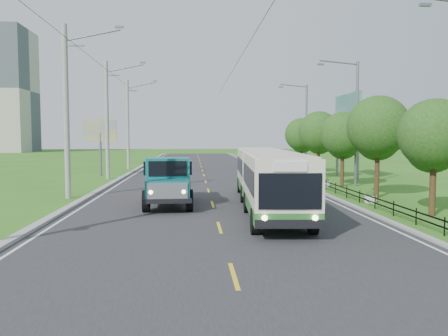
{
  "coord_description": "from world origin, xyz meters",
  "views": [
    {
      "loc": [
        -1.04,
        -16.9,
        3.55
      ],
      "look_at": [
        0.65,
        6.62,
        1.9
      ],
      "focal_mm": 35.0,
      "sensor_mm": 36.0,
      "label": 1
    }
  ],
  "objects": [
    {
      "name": "bus",
      "position": [
        2.66,
        4.63,
        1.7
      ],
      "size": [
        3.27,
        14.73,
        2.82
      ],
      "rotation": [
        0.0,
        0.0,
        -0.06
      ],
      "color": "#2B6A2A",
      "rests_on": "ground"
    },
    {
      "name": "planter_near",
      "position": [
        8.6,
        6.0,
        0.29
      ],
      "size": [
        0.64,
        0.64,
        0.67
      ],
      "color": "silver",
      "rests_on": "ground"
    },
    {
      "name": "tree_second",
      "position": [
        9.86,
        2.14,
        3.52
      ],
      "size": [
        3.18,
        3.26,
        5.3
      ],
      "color": "#382314",
      "rests_on": "ground"
    },
    {
      "name": "ground",
      "position": [
        0.0,
        0.0,
        0.0
      ],
      "size": [
        240.0,
        240.0,
        0.0
      ],
      "primitive_type": "plane",
      "color": "#326618",
      "rests_on": "ground"
    },
    {
      "name": "pole_mid",
      "position": [
        -8.26,
        21.0,
        5.09
      ],
      "size": [
        3.51,
        0.32,
        10.0
      ],
      "color": "gray",
      "rests_on": "ground"
    },
    {
      "name": "planter_far",
      "position": [
        8.6,
        22.0,
        0.29
      ],
      "size": [
        0.64,
        0.64,
        0.67
      ],
      "color": "silver",
      "rests_on": "ground"
    },
    {
      "name": "railing_right",
      "position": [
        8.0,
        14.0,
        0.3
      ],
      "size": [
        0.04,
        40.0,
        0.6
      ],
      "primitive_type": "cube",
      "color": "black",
      "rests_on": "ground"
    },
    {
      "name": "planter_mid",
      "position": [
        8.6,
        14.0,
        0.29
      ],
      "size": [
        0.64,
        0.64,
        0.67
      ],
      "color": "silver",
      "rests_on": "ground"
    },
    {
      "name": "curb_left",
      "position": [
        -7.2,
        20.0,
        0.07
      ],
      "size": [
        0.4,
        120.0,
        0.15
      ],
      "primitive_type": "cube",
      "color": "#9E9E99",
      "rests_on": "ground"
    },
    {
      "name": "tree_fourth",
      "position": [
        9.86,
        14.14,
        3.59
      ],
      "size": [
        3.24,
        3.31,
        5.4
      ],
      "color": "#382314",
      "rests_on": "ground"
    },
    {
      "name": "edge_line_right",
      "position": [
        6.65,
        20.0,
        0.02
      ],
      "size": [
        0.12,
        120.0,
        0.0
      ],
      "primitive_type": "cube",
      "color": "silver",
      "rests_on": "road"
    },
    {
      "name": "streetlight_mid",
      "position": [
        10.64,
        14.0,
        4.9
      ],
      "size": [
        3.02,
        0.2,
        9.07
      ],
      "color": "slate",
      "rests_on": "ground"
    },
    {
      "name": "road",
      "position": [
        0.0,
        20.0,
        0.01
      ],
      "size": [
        14.0,
        120.0,
        0.02
      ],
      "primitive_type": "cube",
      "color": "#28282B",
      "rests_on": "ground"
    },
    {
      "name": "tree_fifth",
      "position": [
        9.86,
        20.14,
        3.85
      ],
      "size": [
        3.48,
        3.52,
        5.8
      ],
      "color": "#382314",
      "rests_on": "ground"
    },
    {
      "name": "centre_dash",
      "position": [
        0.0,
        0.0,
        0.02
      ],
      "size": [
        0.12,
        2.2,
        0.0
      ],
      "primitive_type": "cube",
      "color": "yellow",
      "rests_on": "road"
    },
    {
      "name": "tree_third",
      "position": [
        9.86,
        8.14,
        3.99
      ],
      "size": [
        3.6,
        3.62,
        6.0
      ],
      "color": "#382314",
      "rests_on": "ground"
    },
    {
      "name": "pole_near",
      "position": [
        -8.26,
        9.0,
        5.09
      ],
      "size": [
        3.51,
        0.32,
        10.0
      ],
      "color": "gray",
      "rests_on": "ground"
    },
    {
      "name": "billboard_right",
      "position": [
        12.3,
        20.0,
        5.34
      ],
      "size": [
        0.24,
        6.0,
        7.3
      ],
      "color": "slate",
      "rests_on": "ground"
    },
    {
      "name": "pole_far",
      "position": [
        -8.26,
        33.0,
        5.09
      ],
      "size": [
        3.51,
        0.32,
        10.0
      ],
      "color": "gray",
      "rests_on": "ground"
    },
    {
      "name": "streetlight_far",
      "position": [
        10.64,
        28.0,
        4.9
      ],
      "size": [
        3.02,
        0.2,
        9.07
      ],
      "color": "slate",
      "rests_on": "ground"
    },
    {
      "name": "tree_back",
      "position": [
        9.86,
        26.14,
        3.65
      ],
      "size": [
        3.3,
        3.36,
        5.5
      ],
      "color": "#382314",
      "rests_on": "ground"
    },
    {
      "name": "dump_truck",
      "position": [
        -2.31,
        5.98,
        1.43
      ],
      "size": [
        2.57,
        6.11,
        2.53
      ],
      "rotation": [
        0.0,
        0.0,
        0.04
      ],
      "color": "#116669",
      "rests_on": "ground"
    },
    {
      "name": "billboard_left",
      "position": [
        -9.5,
        24.0,
        3.87
      ],
      "size": [
        3.0,
        0.2,
        5.2
      ],
      "color": "slate",
      "rests_on": "ground"
    },
    {
      "name": "curb_right",
      "position": [
        7.15,
        20.0,
        0.05
      ],
      "size": [
        0.3,
        120.0,
        0.1
      ],
      "primitive_type": "cube",
      "color": "#9E9E99",
      "rests_on": "ground"
    },
    {
      "name": "edge_line_left",
      "position": [
        -6.65,
        20.0,
        0.02
      ],
      "size": [
        0.12,
        120.0,
        0.0
      ],
      "primitive_type": "cube",
      "color": "silver",
      "rests_on": "road"
    }
  ]
}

